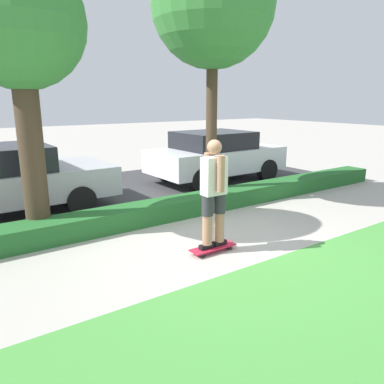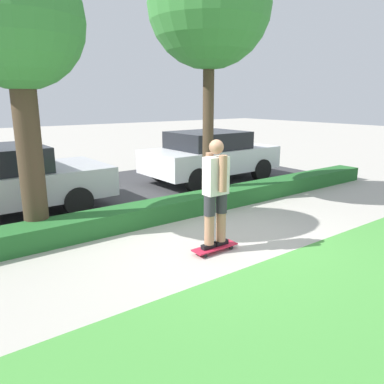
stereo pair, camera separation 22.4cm
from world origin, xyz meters
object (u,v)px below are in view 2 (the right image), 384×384
object	(u,v)px
tree_near	(17,27)
tree_mid	(209,6)
skater_person	(216,191)
skateboard	(215,247)
parked_car_middle	(210,155)

from	to	relation	value
tree_near	tree_mid	world-z (taller)	tree_mid
skater_person	tree_mid	xyz separation A→B (m)	(1.71, 2.30, 3.19)
tree_mid	skateboard	bearing A→B (deg)	-126.58
tree_near	parked_car_middle	bearing A→B (deg)	19.75
skateboard	parked_car_middle	world-z (taller)	parked_car_middle
skater_person	tree_near	xyz separation A→B (m)	(-2.07, 2.21, 2.39)
skater_person	parked_car_middle	xyz separation A→B (m)	(3.28, 4.13, -0.22)
skateboard	tree_near	world-z (taller)	tree_near
tree_near	parked_car_middle	xyz separation A→B (m)	(5.35, 1.92, -2.61)
skateboard	skater_person	bearing A→B (deg)	135.00
skateboard	skater_person	size ratio (longest dim) A/B	0.46
tree_near	tree_mid	distance (m)	3.86
skater_person	parked_car_middle	bearing A→B (deg)	51.57
skateboard	tree_near	distance (m)	4.48
tree_near	tree_mid	size ratio (longest dim) A/B	0.82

